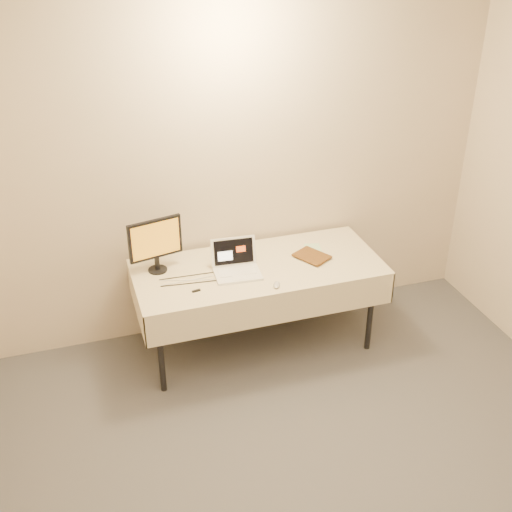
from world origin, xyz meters
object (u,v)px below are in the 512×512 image
object	(u,v)px
table	(258,273)
monitor	(155,241)
laptop	(236,265)
book	(305,248)

from	to	relation	value
table	monitor	distance (m)	0.81
table	laptop	xyz separation A→B (m)	(-0.18, -0.02, 0.12)
table	book	bearing A→B (deg)	-8.35
table	book	xyz separation A→B (m)	(0.35, -0.05, 0.19)
table	laptop	bearing A→B (deg)	-173.02
laptop	monitor	world-z (taller)	monitor
laptop	monitor	xyz separation A→B (m)	(-0.55, 0.19, 0.19)
monitor	book	bearing A→B (deg)	-23.96
table	monitor	xyz separation A→B (m)	(-0.73, 0.17, 0.31)
book	laptop	bearing A→B (deg)	147.13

